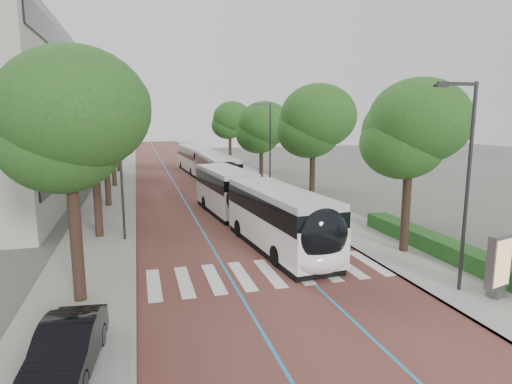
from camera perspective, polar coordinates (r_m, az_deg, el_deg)
ground at (r=18.37m, az=2.13°, el=-11.91°), size 160.00×160.00×0.00m
road at (r=56.89m, az=-10.20°, el=2.88°), size 11.00×140.00×0.02m
sidewalk_left at (r=56.69m, az=-17.77°, el=2.59°), size 4.00×140.00×0.12m
sidewalk_right at (r=58.05m, az=-2.80°, el=3.22°), size 4.00×140.00×0.12m
kerb_left at (r=56.65m, az=-15.85°, el=2.68°), size 0.20×140.00×0.14m
kerb_right at (r=57.67m, az=-4.65°, el=3.15°), size 0.20×140.00×0.14m
zebra_crossing at (r=19.31m, az=1.79°, el=-10.72°), size 10.55×3.60×0.01m
lane_line_left at (r=56.76m, az=-11.81°, el=2.83°), size 0.12×126.00×0.01m
lane_line_right at (r=57.06m, az=-8.60°, el=2.96°), size 0.12×126.00×0.01m
hedge at (r=22.55m, az=24.95°, el=-7.29°), size 1.20×14.00×0.80m
streetlight_near at (r=17.87m, az=26.09°, el=2.44°), size 1.82×0.20×8.00m
streetlight_far at (r=40.08m, az=1.65°, el=7.04°), size 1.82×0.20×8.00m
lamp_post_left at (r=24.40m, az=-17.56°, el=3.08°), size 0.14×0.14×8.00m
trees_left at (r=42.04m, az=-18.94°, el=9.55°), size 6.39×60.16×10.02m
trees_right at (r=41.50m, az=2.61°, el=8.77°), size 5.70×47.15×8.75m
lead_bus at (r=25.64m, az=-0.39°, el=-1.79°), size 4.21×18.55×3.20m
bus_queued_0 at (r=41.72m, az=-5.20°, el=2.72°), size 2.59×12.41×3.20m
bus_queued_1 at (r=54.06m, az=-8.02°, el=4.30°), size 3.21×12.52×3.20m
ad_panel at (r=18.59m, az=29.62°, el=-8.45°), size 1.21×0.61×2.42m
parked_car at (r=13.09m, az=-23.89°, el=-18.45°), size 1.87×4.24×1.36m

